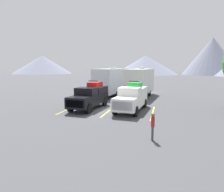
# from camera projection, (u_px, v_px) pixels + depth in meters

# --- Properties ---
(ground_plane) EXTENTS (240.00, 240.00, 0.00)m
(ground_plane) POSITION_uv_depth(u_px,v_px,m) (109.00, 110.00, 18.97)
(ground_plane) COLOR #47474C
(pickup_truck_a) EXTENTS (2.48, 5.51, 2.63)m
(pickup_truck_a) POSITION_uv_depth(u_px,v_px,m) (90.00, 96.00, 19.74)
(pickup_truck_a) COLOR black
(pickup_truck_a) RESTS_ON ground
(pickup_truck_b) EXTENTS (2.48, 5.86, 2.65)m
(pickup_truck_b) POSITION_uv_depth(u_px,v_px,m) (132.00, 97.00, 18.85)
(pickup_truck_b) COLOR white
(pickup_truck_b) RESTS_ON ground
(lot_stripe_a) EXTENTS (0.12, 5.50, 0.01)m
(lot_stripe_a) POSITION_uv_depth(u_px,v_px,m) (70.00, 108.00, 19.89)
(lot_stripe_a) COLOR gold
(lot_stripe_a) RESTS_ON ground
(lot_stripe_b) EXTENTS (0.12, 5.50, 0.01)m
(lot_stripe_b) POSITION_uv_depth(u_px,v_px,m) (109.00, 110.00, 18.94)
(lot_stripe_b) COLOR gold
(lot_stripe_b) RESTS_ON ground
(lot_stripe_c) EXTENTS (0.12, 5.50, 0.01)m
(lot_stripe_c) POSITION_uv_depth(u_px,v_px,m) (153.00, 113.00, 17.98)
(lot_stripe_c) COLOR gold
(lot_stripe_c) RESTS_ON ground
(camper_trailer_a) EXTENTS (3.21, 8.15, 3.97)m
(camper_trailer_a) POSITION_uv_depth(u_px,v_px,m) (110.00, 81.00, 27.88)
(camper_trailer_a) COLOR silver
(camper_trailer_a) RESTS_ON ground
(camper_trailer_b) EXTENTS (3.25, 8.53, 3.95)m
(camper_trailer_b) POSITION_uv_depth(u_px,v_px,m) (140.00, 81.00, 27.09)
(camper_trailer_b) COLOR silver
(camper_trailer_b) RESTS_ON ground
(person_a) EXTENTS (0.21, 0.34, 1.53)m
(person_a) POSITION_uv_depth(u_px,v_px,m) (153.00, 125.00, 11.20)
(person_a) COLOR #3F3F42
(person_a) RESTS_ON ground
(mountain_ridge) EXTENTS (135.35, 41.95, 16.80)m
(mountain_ridge) POSITION_uv_depth(u_px,v_px,m) (181.00, 60.00, 92.10)
(mountain_ridge) COLOR gray
(mountain_ridge) RESTS_ON ground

